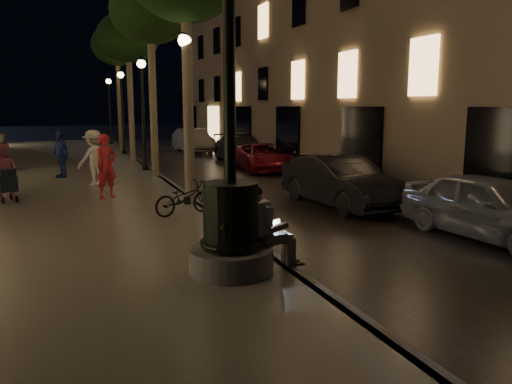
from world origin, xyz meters
name	(u,v)px	position (x,y,z in m)	size (l,w,h in m)	color
ground	(157,177)	(0.00, 15.00, 0.00)	(120.00, 120.00, 0.00)	black
cobble_lane	(226,174)	(3.00, 15.00, 0.01)	(6.00, 45.00, 0.02)	black
promenade	(52,180)	(-4.00, 15.00, 0.10)	(8.00, 45.00, 0.20)	#66615A
curb_strip	(156,175)	(0.00, 15.00, 0.10)	(0.25, 45.00, 0.20)	#59595B
building_right	(336,16)	(10.00, 18.00, 7.50)	(8.00, 36.00, 15.00)	#836F52
fountain_lamppost	(231,212)	(-1.00, 2.00, 1.21)	(1.40, 1.40, 5.21)	#59595B
seated_man_laptop	(265,225)	(-0.39, 2.00, 0.94)	(1.05, 0.36, 1.42)	#9B916E
tree_second	(150,13)	(-0.20, 14.00, 6.33)	(3.00, 3.00, 7.40)	#6B604C
tree_third	(128,39)	(-0.30, 20.00, 6.14)	(3.00, 3.00, 7.20)	#6B604C
tree_far	(117,46)	(-0.22, 26.00, 6.43)	(3.00, 3.00, 7.50)	#6B604C
lamp_curb_a	(186,94)	(-0.30, 8.00, 3.24)	(0.36, 0.36, 4.81)	black
lamp_curb_b	(143,98)	(-0.30, 16.00, 3.24)	(0.36, 0.36, 4.81)	black
lamp_curb_c	(122,100)	(-0.30, 24.00, 3.24)	(0.36, 0.36, 4.81)	black
lamp_curb_d	(110,101)	(-0.30, 32.00, 3.24)	(0.36, 0.36, 4.81)	black
stroller	(6,183)	(-5.11, 10.11, 0.75)	(0.68, 1.08, 1.09)	black
car_front	(491,207)	(5.20, 2.57, 0.73)	(1.73, 4.29, 1.46)	#94979B
car_second	(340,181)	(4.00, 7.00, 0.75)	(1.59, 4.55, 1.50)	black
car_third	(263,157)	(4.94, 15.44, 0.62)	(2.06, 4.47, 1.24)	maroon
car_rear	(241,148)	(5.20, 19.29, 0.71)	(1.99, 4.89, 1.42)	#2E2E33
car_fifth	(193,140)	(4.15, 25.44, 0.76)	(1.61, 4.61, 1.52)	gray
pedestrian_red	(106,166)	(-2.36, 9.74, 1.16)	(0.70, 0.46, 1.91)	red
pedestrian_pink	(3,172)	(-5.17, 10.29, 1.04)	(0.82, 0.64, 1.69)	#BF6587
pedestrian_white	(94,158)	(-2.55, 12.46, 1.16)	(1.24, 0.71, 1.91)	silver
pedestrian_blue	(61,154)	(-3.64, 14.85, 1.10)	(1.06, 0.44, 1.80)	navy
pedestrian_dark	(3,152)	(-5.93, 17.68, 1.00)	(0.78, 0.51, 1.60)	#313035
bicycle	(184,198)	(-0.74, 6.62, 0.63)	(0.57, 1.63, 0.86)	black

